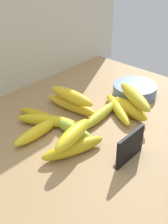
{
  "coord_description": "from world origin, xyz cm",
  "views": [
    {
      "loc": [
        -47.68,
        -44.61,
        52.54
      ],
      "look_at": [
        5.36,
        3.18,
        8.0
      ],
      "focal_mm": 45.07,
      "sensor_mm": 36.0,
      "label": 1
    }
  ],
  "objects_px": {
    "banana_6": "(73,128)",
    "banana_10": "(68,96)",
    "chalkboard_sign": "(130,147)",
    "banana_2": "(129,108)",
    "banana_0": "(117,108)",
    "banana_1": "(71,105)",
    "banana_5": "(100,115)",
    "banana_8": "(39,116)",
    "banana_3": "(47,120)",
    "banana_9": "(73,134)",
    "banana_7": "(37,132)",
    "fruit_bowl": "(135,90)",
    "banana_12": "(72,96)",
    "banana_11": "(135,97)",
    "banana_4": "(73,148)"
  },
  "relations": [
    {
      "from": "banana_6",
      "to": "banana_10",
      "type": "bearing_deg",
      "value": 51.38
    },
    {
      "from": "chalkboard_sign",
      "to": "banana_2",
      "type": "xyz_separation_m",
      "value": [
        0.18,
        0.13,
        -0.02
      ]
    },
    {
      "from": "banana_0",
      "to": "banana_1",
      "type": "height_order",
      "value": "banana_1"
    },
    {
      "from": "chalkboard_sign",
      "to": "banana_10",
      "type": "height_order",
      "value": "chalkboard_sign"
    },
    {
      "from": "banana_5",
      "to": "banana_8",
      "type": "height_order",
      "value": "same"
    },
    {
      "from": "banana_8",
      "to": "banana_3",
      "type": "bearing_deg",
      "value": -95.48
    },
    {
      "from": "banana_0",
      "to": "banana_10",
      "type": "relative_size",
      "value": 1.3
    },
    {
      "from": "banana_1",
      "to": "banana_9",
      "type": "xyz_separation_m",
      "value": [
        -0.15,
        -0.16,
        0.04
      ]
    },
    {
      "from": "banana_1",
      "to": "banana_7",
      "type": "distance_m",
      "value": 0.17
    },
    {
      "from": "chalkboard_sign",
      "to": "fruit_bowl",
      "type": "height_order",
      "value": "chalkboard_sign"
    },
    {
      "from": "fruit_bowl",
      "to": "banana_5",
      "type": "xyz_separation_m",
      "value": [
        -0.21,
        -0.01,
        -0.0
      ]
    },
    {
      "from": "banana_1",
      "to": "banana_12",
      "type": "height_order",
      "value": "banana_12"
    },
    {
      "from": "banana_0",
      "to": "banana_12",
      "type": "bearing_deg",
      "value": 129.38
    },
    {
      "from": "banana_7",
      "to": "banana_11",
      "type": "bearing_deg",
      "value": -24.8
    },
    {
      "from": "fruit_bowl",
      "to": "banana_5",
      "type": "height_order",
      "value": "fruit_bowl"
    },
    {
      "from": "banana_1",
      "to": "banana_10",
      "type": "bearing_deg",
      "value": 126.16
    },
    {
      "from": "banana_8",
      "to": "banana_5",
      "type": "bearing_deg",
      "value": -46.24
    },
    {
      "from": "banana_1",
      "to": "banana_2",
      "type": "height_order",
      "value": "banana_2"
    },
    {
      "from": "banana_8",
      "to": "banana_11",
      "type": "height_order",
      "value": "banana_11"
    },
    {
      "from": "fruit_bowl",
      "to": "banana_3",
      "type": "xyz_separation_m",
      "value": [
        -0.35,
        0.09,
        -0.0
      ]
    },
    {
      "from": "fruit_bowl",
      "to": "banana_8",
      "type": "xyz_separation_m",
      "value": [
        -0.35,
        0.13,
        -0.0
      ]
    },
    {
      "from": "banana_8",
      "to": "banana_10",
      "type": "relative_size",
      "value": 0.98
    },
    {
      "from": "banana_5",
      "to": "banana_10",
      "type": "xyz_separation_m",
      "value": [
        -0.03,
        0.12,
        0.04
      ]
    },
    {
      "from": "banana_2",
      "to": "banana_4",
      "type": "height_order",
      "value": "banana_2"
    },
    {
      "from": "banana_5",
      "to": "banana_8",
      "type": "xyz_separation_m",
      "value": [
        -0.13,
        0.14,
        0.0
      ]
    },
    {
      "from": "fruit_bowl",
      "to": "banana_3",
      "type": "distance_m",
      "value": 0.36
    },
    {
      "from": "banana_6",
      "to": "banana_10",
      "type": "relative_size",
      "value": 0.99
    },
    {
      "from": "banana_6",
      "to": "banana_9",
      "type": "distance_m",
      "value": 0.1
    },
    {
      "from": "banana_5",
      "to": "banana_9",
      "type": "xyz_separation_m",
      "value": [
        -0.18,
        -0.05,
        0.04
      ]
    },
    {
      "from": "banana_0",
      "to": "banana_7",
      "type": "distance_m",
      "value": 0.28
    },
    {
      "from": "banana_12",
      "to": "banana_0",
      "type": "bearing_deg",
      "value": -50.62
    },
    {
      "from": "banana_4",
      "to": "banana_8",
      "type": "bearing_deg",
      "value": 76.81
    },
    {
      "from": "banana_7",
      "to": "banana_9",
      "type": "relative_size",
      "value": 1.08
    },
    {
      "from": "banana_10",
      "to": "banana_4",
      "type": "bearing_deg",
      "value": -131.57
    },
    {
      "from": "banana_2",
      "to": "banana_1",
      "type": "bearing_deg",
      "value": 124.5
    },
    {
      "from": "banana_3",
      "to": "banana_4",
      "type": "xyz_separation_m",
      "value": [
        -0.04,
        -0.15,
        0.0
      ]
    },
    {
      "from": "banana_9",
      "to": "banana_3",
      "type": "bearing_deg",
      "value": 76.11
    },
    {
      "from": "chalkboard_sign",
      "to": "banana_11",
      "type": "relative_size",
      "value": 0.58
    },
    {
      "from": "banana_2",
      "to": "banana_9",
      "type": "bearing_deg",
      "value": 179.67
    },
    {
      "from": "banana_0",
      "to": "banana_3",
      "type": "relative_size",
      "value": 1.07
    },
    {
      "from": "chalkboard_sign",
      "to": "fruit_bowl",
      "type": "distance_m",
      "value": 0.36
    },
    {
      "from": "banana_4",
      "to": "banana_11",
      "type": "distance_m",
      "value": 0.28
    },
    {
      "from": "banana_12",
      "to": "banana_5",
      "type": "bearing_deg",
      "value": -74.62
    },
    {
      "from": "banana_12",
      "to": "banana_7",
      "type": "bearing_deg",
      "value": -172.09
    },
    {
      "from": "banana_3",
      "to": "banana_10",
      "type": "relative_size",
      "value": 1.21
    },
    {
      "from": "fruit_bowl",
      "to": "banana_2",
      "type": "height_order",
      "value": "banana_2"
    },
    {
      "from": "banana_1",
      "to": "banana_4",
      "type": "height_order",
      "value": "banana_4"
    },
    {
      "from": "banana_3",
      "to": "banana_12",
      "type": "bearing_deg",
      "value": 0.27
    },
    {
      "from": "banana_4",
      "to": "banana_8",
      "type": "distance_m",
      "value": 0.2
    },
    {
      "from": "fruit_bowl",
      "to": "banana_12",
      "type": "distance_m",
      "value": 0.26
    }
  ]
}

